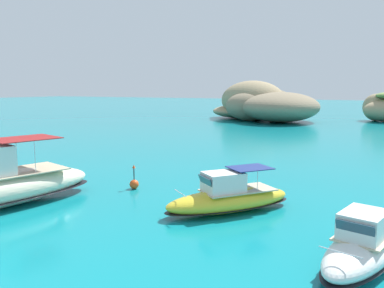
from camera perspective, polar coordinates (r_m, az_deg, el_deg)
name	(u,v)px	position (r m, az deg, el deg)	size (l,w,h in m)	color
islet_large	(262,105)	(74.06, 10.23, 5.61)	(23.69, 21.38, 7.38)	#84755B
motorboat_white	(365,245)	(15.30, 23.91, -13.28)	(3.36, 6.68, 1.90)	white
motorboat_yellow	(229,198)	(19.45, 5.37, -7.87)	(5.83, 6.54, 2.12)	yellow
channel_buoy	(134,183)	(23.93, -8.44, -5.70)	(0.56, 0.56, 1.48)	#E54C19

